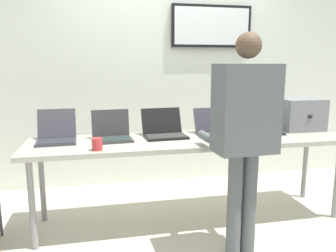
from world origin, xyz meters
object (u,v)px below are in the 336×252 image
workbench (192,144)px  person (245,125)px  equipment_box (301,114)px  laptop_station_1 (112,133)px  laptop_station_2 (164,130)px  laptop_station_0 (56,134)px  coffee_mug (97,144)px  laptop_station_3 (213,129)px  laptop_station_4 (261,126)px

workbench → person: person is taller
equipment_box → laptop_station_1: equipment_box is taller
laptop_station_2 → person: person is taller
workbench → equipment_box: equipment_box is taller
laptop_station_0 → coffee_mug: (0.34, -0.38, -0.01)m
laptop_station_1 → laptop_station_3: (0.95, 0.02, -0.00)m
equipment_box → laptop_station_2: size_ratio=1.06×
laptop_station_0 → person: size_ratio=0.23×
laptop_station_1 → laptop_station_2: (0.48, 0.04, -0.00)m
equipment_box → person: bearing=-141.3°
workbench → person: (0.22, -0.62, 0.28)m
equipment_box → person: size_ratio=0.25×
laptop_station_4 → coffee_mug: bearing=-166.1°
workbench → laptop_station_1: laptop_station_1 is taller
laptop_station_1 → laptop_station_0: bearing=175.4°
equipment_box → laptop_station_4: (-0.44, -0.01, -0.10)m
laptop_station_1 → workbench: bearing=-7.7°
equipment_box → laptop_station_3: 0.95m
laptop_station_2 → person: size_ratio=0.24×
laptop_station_0 → laptop_station_3: laptop_station_0 is taller
laptop_station_3 → person: bearing=-91.6°
laptop_station_1 → laptop_station_2: size_ratio=0.90×
workbench → coffee_mug: bearing=-163.4°
equipment_box → laptop_station_2: (-1.42, -0.02, -0.10)m
laptop_station_3 → coffee_mug: size_ratio=3.58×
laptop_station_3 → laptop_station_4: laptop_station_4 is taller
person → laptop_station_1: bearing=142.2°
workbench → coffee_mug: coffee_mug is taller
laptop_station_4 → coffee_mug: size_ratio=4.02×
laptop_station_3 → coffee_mug: bearing=-161.3°
laptop_station_4 → coffee_mug: (-1.58, -0.39, -0.01)m
laptop_station_1 → coffee_mug: laptop_station_1 is taller
workbench → equipment_box: (1.19, 0.15, 0.21)m
person → coffee_mug: (-1.06, 0.37, -0.18)m
equipment_box → laptop_station_2: equipment_box is taller
laptop_station_4 → person: (-0.52, -0.76, 0.17)m
laptop_station_1 → laptop_station_3: size_ratio=1.03×
person → coffee_mug: size_ratio=17.20×
laptop_station_1 → person: (0.93, -0.72, 0.17)m
laptop_station_2 → laptop_station_3: 0.47m
laptop_station_0 → laptop_station_3: bearing=-0.9°
laptop_station_1 → laptop_station_2: laptop_station_1 is taller
workbench → laptop_station_1: (-0.71, 0.10, 0.11)m
laptop_station_1 → coffee_mug: 0.37m
laptop_station_0 → laptop_station_3: size_ratio=1.13×
laptop_station_2 → laptop_station_4: (0.97, 0.01, 0.00)m
person → laptop_station_3: bearing=88.4°
laptop_station_3 → equipment_box: bearing=2.4°
coffee_mug → laptop_station_0: bearing=131.8°
workbench → laptop_station_1: bearing=172.3°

